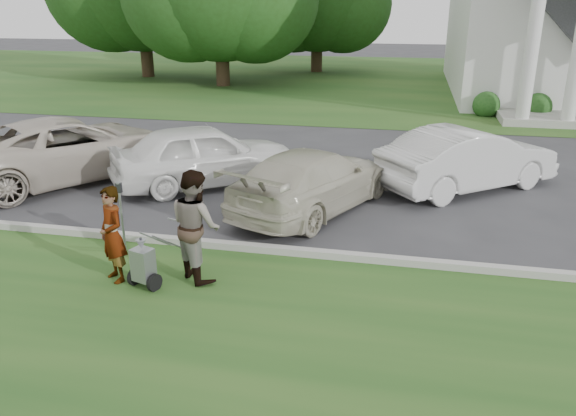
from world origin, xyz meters
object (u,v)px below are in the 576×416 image
(parking_meter_near, at_px, (121,209))
(car_a, at_px, (70,148))
(car_d, at_px, (468,159))
(person_left, at_px, (112,235))
(car_c, at_px, (313,180))
(person_right, at_px, (196,226))
(striping_cart, at_px, (144,265))
(car_b, at_px, (205,155))

(parking_meter_near, relative_size, car_a, 0.24)
(car_a, height_order, car_d, car_a)
(person_left, relative_size, car_c, 0.34)
(person_right, relative_size, parking_meter_near, 1.34)
(person_right, relative_size, car_a, 0.32)
(person_left, bearing_deg, car_c, 94.43)
(striping_cart, height_order, car_c, car_c)
(striping_cart, distance_m, car_b, 5.58)
(person_right, relative_size, car_d, 0.40)
(parking_meter_near, relative_size, car_d, 0.30)
(car_b, bearing_deg, person_right, 161.34)
(car_c, bearing_deg, striping_cart, 87.52)
(car_c, height_order, car_d, car_d)
(parking_meter_near, distance_m, car_c, 4.33)
(person_right, xyz_separation_m, car_d, (4.80, 6.01, -0.17))
(car_a, bearing_deg, car_d, -139.34)
(person_right, height_order, car_a, person_right)
(car_b, bearing_deg, parking_meter_near, 142.69)
(striping_cart, xyz_separation_m, car_c, (2.04, 4.27, 0.29))
(person_left, distance_m, car_b, 5.36)
(car_a, xyz_separation_m, car_b, (3.67, 0.20, -0.02))
(car_d, bearing_deg, car_b, 60.06)
(striping_cart, distance_m, person_left, 0.73)
(person_left, relative_size, car_b, 0.35)
(person_right, distance_m, car_b, 5.22)
(car_a, bearing_deg, car_b, -143.38)
(car_b, bearing_deg, striping_cart, 152.55)
(person_right, relative_size, car_b, 0.40)
(striping_cart, distance_m, parking_meter_near, 1.57)
(person_right, bearing_deg, parking_meter_near, 21.39)
(person_right, xyz_separation_m, car_a, (-5.34, 4.75, -0.13))
(person_left, height_order, car_c, person_left)
(car_a, height_order, car_c, car_a)
(person_left, xyz_separation_m, parking_meter_near, (-0.37, 1.01, 0.07))
(person_right, height_order, car_b, person_right)
(person_left, relative_size, person_right, 0.87)
(person_left, distance_m, person_right, 1.37)
(car_a, bearing_deg, person_left, 161.71)
(person_left, height_order, person_right, person_right)
(parking_meter_near, bearing_deg, person_left, -69.86)
(parking_meter_near, height_order, car_c, parking_meter_near)
(parking_meter_near, height_order, car_a, car_a)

